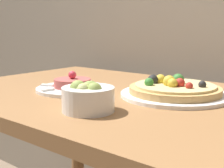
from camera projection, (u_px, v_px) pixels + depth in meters
dining_table at (132, 135)px, 0.92m from camera, size 1.20×0.72×0.79m
pizza_plate at (174, 90)px, 0.88m from camera, size 0.31×0.31×0.06m
tartare_plate at (73, 86)px, 0.96m from camera, size 0.22×0.22×0.06m
small_bowl at (88, 97)px, 0.72m from camera, size 0.12×0.12×0.07m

